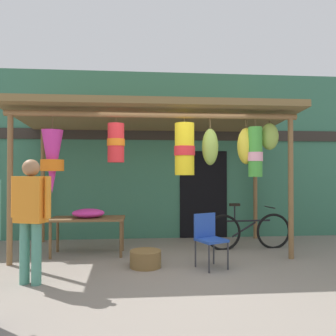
# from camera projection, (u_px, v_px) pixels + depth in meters

# --- Properties ---
(ground_plane) EXTENTS (30.00, 30.00, 0.00)m
(ground_plane) POSITION_uv_depth(u_px,v_px,m) (176.00, 267.00, 5.19)
(ground_plane) COLOR gray
(shop_facade) EXTENTS (12.93, 0.29, 3.82)m
(shop_facade) POSITION_uv_depth(u_px,v_px,m) (165.00, 155.00, 7.63)
(shop_facade) COLOR #387056
(shop_facade) RESTS_ON ground_plane
(market_stall_canopy) EXTENTS (5.24, 2.28, 2.74)m
(market_stall_canopy) POSITION_uv_depth(u_px,v_px,m) (155.00, 127.00, 6.20)
(market_stall_canopy) COLOR brown
(market_stall_canopy) RESTS_ON ground_plane
(display_table) EXTENTS (1.32, 0.61, 0.68)m
(display_table) POSITION_uv_depth(u_px,v_px,m) (88.00, 222.00, 5.96)
(display_table) COLOR brown
(display_table) RESTS_ON ground_plane
(flower_heap_on_table) EXTENTS (0.59, 0.41, 0.16)m
(flower_heap_on_table) POSITION_uv_depth(u_px,v_px,m) (89.00, 213.00, 5.95)
(flower_heap_on_table) COLOR #D13399
(flower_heap_on_table) RESTS_ON display_table
(folding_chair) EXTENTS (0.53, 0.53, 0.84)m
(folding_chair) POSITION_uv_depth(u_px,v_px,m) (209.00, 235.00, 5.18)
(folding_chair) COLOR #2347A8
(folding_chair) RESTS_ON ground_plane
(wicker_basket_by_table) EXTENTS (0.50, 0.50, 0.26)m
(wicker_basket_by_table) POSITION_uv_depth(u_px,v_px,m) (146.00, 259.00, 5.18)
(wicker_basket_by_table) COLOR brown
(wicker_basket_by_table) RESTS_ON ground_plane
(parked_bicycle) EXTENTS (1.75, 0.44, 0.92)m
(parked_bicycle) POSITION_uv_depth(u_px,v_px,m) (248.00, 231.00, 6.42)
(parked_bicycle) COLOR black
(parked_bicycle) RESTS_ON ground_plane
(customer_foreground) EXTENTS (0.57, 0.33, 1.68)m
(customer_foreground) POSITION_uv_depth(u_px,v_px,m) (31.00, 210.00, 4.39)
(customer_foreground) COLOR #4C8E7A
(customer_foreground) RESTS_ON ground_plane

